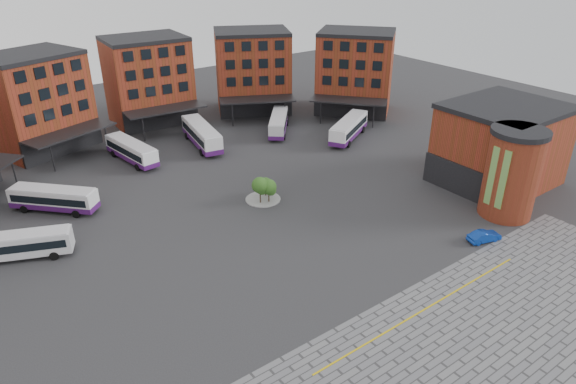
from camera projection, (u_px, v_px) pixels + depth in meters
ground at (310, 247)px, 54.58m from camera, size 160.00×160.00×0.00m
paving_zone at (507, 363)px, 39.83m from camera, size 50.00×22.00×0.02m
yellow_line at (426, 308)px, 45.57m from camera, size 26.00×0.15×0.02m
main_building at (126, 103)px, 76.26m from camera, size 94.14×42.48×14.60m
east_building at (502, 149)px, 65.22m from camera, size 17.40×15.40×10.60m
tree_island at (265, 187)px, 63.04m from camera, size 4.40×4.40×3.49m
bus_a at (20, 244)px, 51.97m from camera, size 10.08×5.99×2.82m
bus_b at (54, 199)px, 61.03m from camera, size 9.00×9.24×2.95m
bus_c at (132, 151)px, 74.36m from camera, size 4.03×11.10×3.06m
bus_d at (202, 135)px, 79.72m from camera, size 4.90×12.50×3.44m
bus_e at (279, 123)px, 85.39m from camera, size 8.79×9.79×3.02m
bus_f at (349, 128)px, 82.63m from camera, size 11.48×7.96×3.28m
blue_car at (484, 236)px, 55.30m from camera, size 3.97×2.29×1.24m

